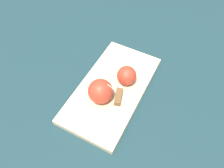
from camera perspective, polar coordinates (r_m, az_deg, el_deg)
ground_plane at (r=0.84m, az=0.00°, el=-1.77°), size 4.00×4.00×0.00m
cutting_board at (r=0.83m, az=0.00°, el=-1.30°), size 0.47×0.31×0.02m
apple_half_left at (r=0.75m, az=-3.08°, el=-1.88°), size 0.09×0.09×0.09m
apple_half_right at (r=0.81m, az=3.85°, el=2.19°), size 0.07×0.07×0.07m
knife at (r=0.78m, az=1.77°, el=-2.93°), size 0.15×0.09×0.02m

